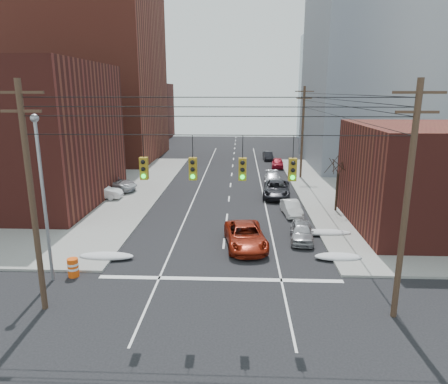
# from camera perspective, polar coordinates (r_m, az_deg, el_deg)

# --- Properties ---
(ground) EXTENTS (160.00, 160.00, 0.00)m
(ground) POSITION_cam_1_polar(r_m,az_deg,el_deg) (17.81, -1.75, -21.74)
(ground) COLOR black
(ground) RESTS_ON ground
(building_brick_tall) EXTENTS (24.00, 20.00, 30.00)m
(building_brick_tall) POSITION_cam_1_polar(r_m,az_deg,el_deg) (67.38, -20.45, 17.28)
(building_brick_tall) COLOR maroon
(building_brick_tall) RESTS_ON ground
(building_brick_far) EXTENTS (22.00, 18.00, 12.00)m
(building_brick_far) POSITION_cam_1_polar(r_m,az_deg,el_deg) (92.54, -14.93, 11.04)
(building_brick_far) COLOR #531E19
(building_brick_far) RESTS_ON ground
(building_office) EXTENTS (22.00, 20.00, 25.00)m
(building_office) POSITION_cam_1_polar(r_m,az_deg,el_deg) (62.02, 22.91, 15.07)
(building_office) COLOR gray
(building_office) RESTS_ON ground
(building_glass) EXTENTS (20.00, 18.00, 22.00)m
(building_glass) POSITION_cam_1_polar(r_m,az_deg,el_deg) (87.42, 18.13, 13.94)
(building_glass) COLOR gray
(building_glass) RESTS_ON ground
(utility_pole_left) EXTENTS (2.20, 0.28, 11.00)m
(utility_pole_left) POSITION_cam_1_polar(r_m,az_deg,el_deg) (20.39, -25.80, -0.46)
(utility_pole_left) COLOR #473323
(utility_pole_left) RESTS_ON ground
(utility_pole_right) EXTENTS (2.20, 0.28, 11.00)m
(utility_pole_right) POSITION_cam_1_polar(r_m,az_deg,el_deg) (19.45, 24.66, -1.00)
(utility_pole_right) COLOR #473323
(utility_pole_right) RESTS_ON ground
(utility_pole_far) EXTENTS (2.20, 0.28, 11.00)m
(utility_pole_far) POSITION_cam_1_polar(r_m,az_deg,el_deg) (49.15, 11.16, 8.54)
(utility_pole_far) COLOR #473323
(utility_pole_far) RESTS_ON ground
(traffic_signals) EXTENTS (17.00, 0.42, 2.02)m
(traffic_signals) POSITION_cam_1_polar(r_m,az_deg,el_deg) (17.67, -0.93, 3.51)
(traffic_signals) COLOR black
(traffic_signals) RESTS_ON ground
(street_light) EXTENTS (0.44, 0.44, 9.32)m
(street_light) POSITION_cam_1_polar(r_m,az_deg,el_deg) (23.48, -24.53, 0.85)
(street_light) COLOR gray
(street_light) RESTS_ON ground
(bare_tree) EXTENTS (2.09, 2.20, 4.93)m
(bare_tree) POSITION_cam_1_polar(r_m,az_deg,el_deg) (36.32, 15.83, 0.76)
(bare_tree) COLOR black
(bare_tree) RESTS_ON ground
(snow_nw) EXTENTS (3.50, 1.08, 0.42)m
(snow_nw) POSITION_cam_1_polar(r_m,az_deg,el_deg) (26.90, -16.44, -8.77)
(snow_nw) COLOR silver
(snow_nw) RESTS_ON ground
(snow_ne) EXTENTS (3.00, 1.08, 0.42)m
(snow_ne) POSITION_cam_1_polar(r_m,az_deg,el_deg) (26.73, 16.01, -8.89)
(snow_ne) COLOR silver
(snow_ne) RESTS_ON ground
(snow_east_far) EXTENTS (4.00, 1.08, 0.42)m
(snow_east_far) POSITION_cam_1_polar(r_m,az_deg,el_deg) (30.81, 14.10, -5.62)
(snow_east_far) COLOR silver
(snow_east_far) RESTS_ON ground
(red_pickup) EXTENTS (3.24, 5.89, 1.56)m
(red_pickup) POSITION_cam_1_polar(r_m,az_deg,el_deg) (27.63, 3.09, -6.28)
(red_pickup) COLOR maroon
(red_pickup) RESTS_ON ground
(parked_car_a) EXTENTS (2.01, 4.11, 1.35)m
(parked_car_a) POSITION_cam_1_polar(r_m,az_deg,el_deg) (29.26, 11.05, -5.56)
(parked_car_a) COLOR #9E9EA2
(parked_car_a) RESTS_ON ground
(parked_car_b) EXTENTS (1.68, 3.87, 1.24)m
(parked_car_b) POSITION_cam_1_polar(r_m,az_deg,el_deg) (35.03, 9.60, -2.27)
(parked_car_b) COLOR silver
(parked_car_b) RESTS_ON ground
(parked_car_c) EXTENTS (3.19, 5.93, 1.58)m
(parked_car_c) POSITION_cam_1_polar(r_m,az_deg,el_deg) (40.73, 7.53, 0.40)
(parked_car_c) COLOR black
(parked_car_c) RESTS_ON ground
(parked_car_d) EXTENTS (2.02, 4.53, 1.29)m
(parked_car_d) POSITION_cam_1_polar(r_m,az_deg,el_deg) (46.41, 6.91, 1.95)
(parked_car_d) COLOR silver
(parked_car_d) RESTS_ON ground
(parked_car_e) EXTENTS (1.92, 4.15, 1.38)m
(parked_car_e) POSITION_cam_1_polar(r_m,az_deg,el_deg) (56.28, 7.65, 4.14)
(parked_car_e) COLOR maroon
(parked_car_e) RESTS_ON ground
(parked_car_f) EXTENTS (1.51, 3.95, 1.28)m
(parked_car_f) POSITION_cam_1_polar(r_m,az_deg,el_deg) (62.67, 6.28, 5.17)
(parked_car_f) COLOR black
(parked_car_f) RESTS_ON ground
(lot_car_a) EXTENTS (4.19, 1.47, 1.38)m
(lot_car_a) POSITION_cam_1_polar(r_m,az_deg,el_deg) (41.01, -17.25, 0.04)
(lot_car_a) COLOR white
(lot_car_a) RESTS_ON sidewalk_nw
(lot_car_b) EXTENTS (5.86, 3.33, 1.54)m
(lot_car_b) POSITION_cam_1_polar(r_m,az_deg,el_deg) (43.74, -15.89, 1.11)
(lot_car_b) COLOR #B8B8BD
(lot_car_b) RESTS_ON sidewalk_nw
(lot_car_c) EXTENTS (4.69, 1.92, 1.36)m
(lot_car_c) POSITION_cam_1_polar(r_m,az_deg,el_deg) (44.41, -20.75, 0.80)
(lot_car_c) COLOR black
(lot_car_c) RESTS_ON sidewalk_nw
(lot_car_d) EXTENTS (4.07, 1.86, 1.35)m
(lot_car_d) POSITION_cam_1_polar(r_m,az_deg,el_deg) (49.91, -21.43, 2.14)
(lot_car_d) COLOR silver
(lot_car_d) RESTS_ON sidewalk_nw
(construction_barrel) EXTENTS (0.79, 0.79, 1.10)m
(construction_barrel) POSITION_cam_1_polar(r_m,az_deg,el_deg) (25.01, -20.75, -10.03)
(construction_barrel) COLOR #E84C0C
(construction_barrel) RESTS_ON ground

